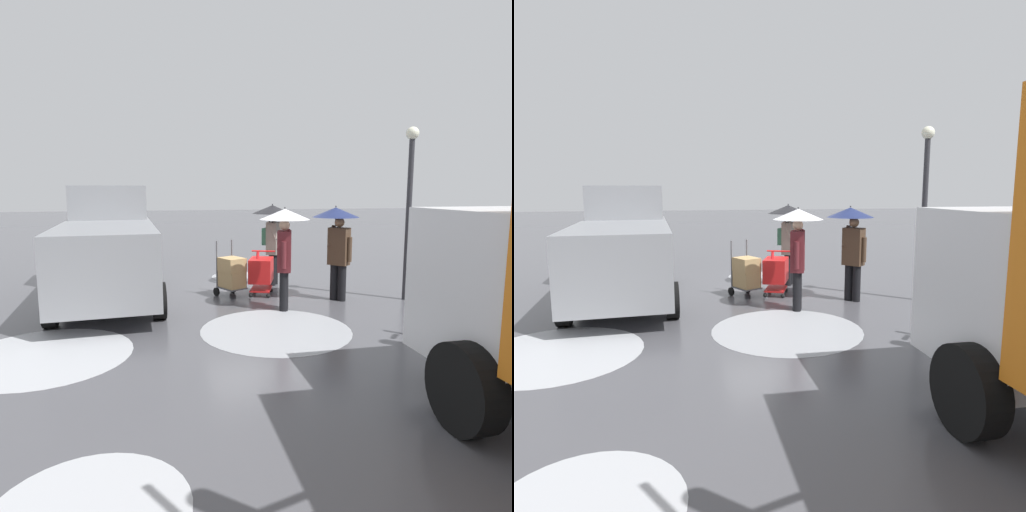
{
  "view_description": "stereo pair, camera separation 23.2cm",
  "coord_description": "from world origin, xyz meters",
  "views": [
    {
      "loc": [
        2.54,
        11.01,
        2.49
      ],
      "look_at": [
        0.37,
        1.55,
        1.05
      ],
      "focal_mm": 31.2,
      "sensor_mm": 36.0,
      "label": 1
    },
    {
      "loc": [
        2.31,
        11.06,
        2.49
      ],
      "look_at": [
        0.37,
        1.55,
        1.05
      ],
      "focal_mm": 31.2,
      "sensor_mm": 36.0,
      "label": 2
    }
  ],
  "objects": [
    {
      "name": "pedestrian_pink_side",
      "position": [
        -0.09,
        2.22,
        1.58
      ],
      "size": [
        1.04,
        1.04,
        2.15
      ],
      "color": "black",
      "rests_on": "ground"
    },
    {
      "name": "slush_patch_under_van",
      "position": [
        0.47,
        3.58,
        0.0
      ],
      "size": [
        2.71,
        2.71,
        0.01
      ],
      "primitive_type": "cylinder",
      "color": "#999BA0",
      "rests_on": "ground"
    },
    {
      "name": "hand_dolly_boxes",
      "position": [
        0.8,
        0.89,
        0.56
      ],
      "size": [
        0.77,
        0.85,
        1.32
      ],
      "color": "#515156",
      "rests_on": "ground"
    },
    {
      "name": "slush_patch_mid_street",
      "position": [
        0.2,
        -1.5,
        0.0
      ],
      "size": [
        1.53,
        1.53,
        0.01
      ],
      "primitive_type": "cylinder",
      "color": "#999BA0",
      "rests_on": "ground"
    },
    {
      "name": "slush_patch_far_side",
      "position": [
        4.23,
        3.98,
        0.0
      ],
      "size": [
        2.61,
        2.61,
        0.01
      ],
      "primitive_type": "cylinder",
      "color": "#ADAFB5",
      "rests_on": "ground"
    },
    {
      "name": "ground_plane",
      "position": [
        0.0,
        0.0,
        0.0
      ],
      "size": [
        90.0,
        90.0,
        0.0
      ],
      "primitive_type": "plane",
      "color": "#4C4C51"
    },
    {
      "name": "slush_patch_near_cluster",
      "position": [
        3.11,
        7.68,
        0.0
      ],
      "size": [
        1.62,
        1.62,
        0.01
      ],
      "primitive_type": "cylinder",
      "color": "#ADAFB5",
      "rests_on": "ground"
    },
    {
      "name": "pedestrian_white_side",
      "position": [
        -0.47,
        -0.15,
        1.57
      ],
      "size": [
        1.04,
        1.04,
        2.15
      ],
      "color": "black",
      "rests_on": "ground"
    },
    {
      "name": "cargo_van_parked_right",
      "position": [
        3.57,
        0.56,
        1.18
      ],
      "size": [
        2.42,
        5.44,
        2.6
      ],
      "color": "gray",
      "rests_on": "ground"
    },
    {
      "name": "shopping_cart_vendor",
      "position": [
        0.08,
        0.85,
        0.57
      ],
      "size": [
        0.81,
        0.96,
        1.04
      ],
      "color": "red",
      "rests_on": "ground"
    },
    {
      "name": "street_lamp",
      "position": [
        -3.03,
        2.05,
        2.37
      ],
      "size": [
        0.28,
        0.28,
        3.86
      ],
      "color": "#2D2D33",
      "rests_on": "ground"
    },
    {
      "name": "pedestrian_black_side",
      "position": [
        -1.46,
        1.73,
        1.58
      ],
      "size": [
        1.04,
        1.04,
        2.15
      ],
      "color": "black",
      "rests_on": "ground"
    }
  ]
}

